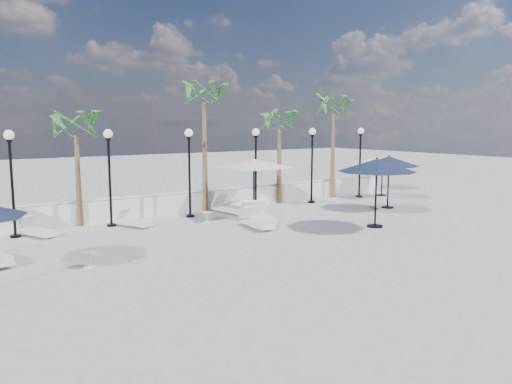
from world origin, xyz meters
TOP-DOWN VIEW (x-y plane):
  - ground at (0.00, 0.00)m, footprint 100.00×100.00m
  - balustrade at (0.00, 7.50)m, footprint 26.00×0.30m
  - lamppost_1 at (-7.00, 6.50)m, footprint 0.36×0.36m
  - lamppost_2 at (-3.50, 6.50)m, footprint 0.36×0.36m
  - lamppost_3 at (0.00, 6.50)m, footprint 0.36×0.36m
  - lamppost_4 at (3.50, 6.50)m, footprint 0.36×0.36m
  - lamppost_5 at (7.00, 6.50)m, footprint 0.36×0.36m
  - lamppost_6 at (10.50, 6.50)m, footprint 0.36×0.36m
  - palm_1 at (-4.50, 7.30)m, footprint 2.60×2.60m
  - palm_2 at (1.20, 7.30)m, footprint 2.60×2.60m
  - palm_3 at (5.50, 7.30)m, footprint 2.60×2.60m
  - palm_4 at (9.20, 7.30)m, footprint 2.60×2.60m
  - lounger_1 at (-6.31, 6.22)m, footprint 1.18×1.76m
  - lounger_2 at (-2.81, 5.90)m, footprint 1.12×1.71m
  - lounger_3 at (1.97, 3.76)m, footprint 1.18×2.04m
  - lounger_4 at (1.07, 2.91)m, footprint 0.77×1.91m
  - lounger_5 at (1.61, 3.88)m, footprint 1.00×2.05m
  - lounger_6 at (1.89, 6.22)m, footprint 0.95×2.11m
  - side_table_1 at (-5.94, 1.21)m, footprint 0.45×0.45m
  - side_table_2 at (0.02, 5.05)m, footprint 0.45×0.45m
  - parasol_navy_mid at (5.03, 0.43)m, footprint 3.08×3.08m
  - parasol_navy_right at (8.98, 3.18)m, footprint 2.87×2.87m
  - parasol_cream_sq_a at (2.67, 5.45)m, footprint 5.45×5.45m
  - parasol_cream_sq_b at (12.00, 6.20)m, footprint 4.82×4.82m

SIDE VIEW (x-z plane):
  - ground at x=0.00m, z-range 0.00..0.00m
  - lounger_2 at x=-2.81m, z-range -0.10..0.51m
  - lounger_1 at x=-6.31m, z-range -0.10..0.53m
  - lounger_4 at x=1.07m, z-range -0.11..0.58m
  - lounger_3 at x=1.97m, z-range -0.12..0.61m
  - lounger_5 at x=1.61m, z-range -0.12..0.62m
  - lounger_6 at x=1.89m, z-range -0.13..0.64m
  - side_table_2 at x=0.02m, z-range 0.04..0.48m
  - side_table_1 at x=-5.94m, z-range 0.05..0.48m
  - balustrade at x=0.00m, z-range -0.04..0.97m
  - parasol_cream_sq_b at x=12.00m, z-range 1.02..3.44m
  - parasol_navy_right at x=8.98m, z-range 0.97..3.54m
  - parasol_navy_mid at x=5.03m, z-range 1.04..3.80m
  - parasol_cream_sq_a at x=2.67m, z-range 1.14..3.81m
  - lamppost_1 at x=-7.00m, z-range 0.57..4.41m
  - lamppost_2 at x=-3.50m, z-range 0.57..4.41m
  - lamppost_3 at x=0.00m, z-range 0.57..4.41m
  - lamppost_4 at x=3.50m, z-range 0.57..4.41m
  - lamppost_5 at x=7.00m, z-range 0.57..4.41m
  - lamppost_6 at x=10.50m, z-range 0.57..4.41m
  - palm_1 at x=-4.50m, z-range 1.40..6.10m
  - palm_3 at x=5.50m, z-range 1.50..6.40m
  - palm_4 at x=9.20m, z-range 1.88..7.58m
  - palm_2 at x=1.20m, z-range 2.07..8.17m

